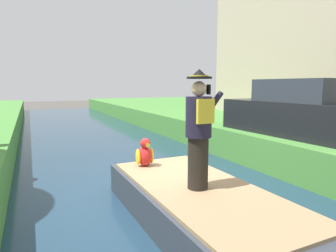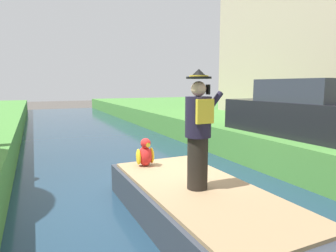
# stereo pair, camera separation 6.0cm
# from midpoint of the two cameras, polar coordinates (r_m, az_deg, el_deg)

# --- Properties ---
(ground_plane) EXTENTS (80.00, 80.00, 0.00)m
(ground_plane) POSITION_cam_midpoint_polar(r_m,az_deg,el_deg) (6.14, -0.19, -14.21)
(ground_plane) COLOR #4C4742
(canal_water) EXTENTS (5.73, 48.00, 0.10)m
(canal_water) POSITION_cam_midpoint_polar(r_m,az_deg,el_deg) (6.12, -0.19, -13.78)
(canal_water) COLOR #1E384C
(canal_water) RESTS_ON ground
(boat) EXTENTS (1.84, 4.22, 0.61)m
(boat) POSITION_cam_midpoint_polar(r_m,az_deg,el_deg) (4.89, 6.58, -15.17)
(boat) COLOR #333842
(boat) RESTS_ON canal_water
(person_pirate) EXTENTS (0.61, 0.42, 1.85)m
(person_pirate) POSITION_cam_midpoint_polar(r_m,az_deg,el_deg) (4.50, 6.33, -0.82)
(person_pirate) COLOR black
(person_pirate) RESTS_ON boat
(parrot_plush) EXTENTS (0.36, 0.35, 0.57)m
(parrot_plush) POSITION_cam_midpoint_polar(r_m,az_deg,el_deg) (5.88, -4.18, -5.46)
(parrot_plush) COLOR red
(parrot_plush) RESTS_ON boat
(parked_car_dark) EXTENTS (1.86, 4.06, 1.50)m
(parked_car_dark) POSITION_cam_midpoint_polar(r_m,az_deg,el_deg) (8.70, 24.11, 2.59)
(parked_car_dark) COLOR black
(parked_car_dark) RESTS_ON grass_bank_far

